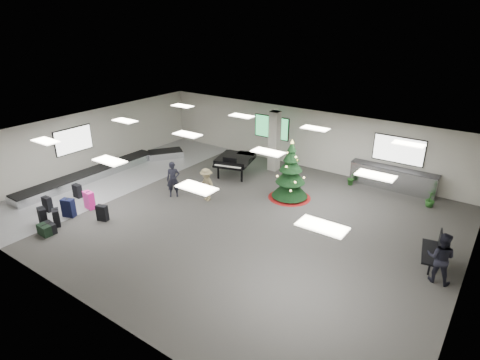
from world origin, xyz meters
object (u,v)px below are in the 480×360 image
Objects in this scene: christmas_tree at (290,178)px; traveler_b at (206,185)px; traveler_bench at (441,258)px; potted_plant_right at (430,199)px; baggage_carousel at (107,170)px; pink_suitcase at (89,200)px; potted_plant_left at (352,178)px; traveler_a at (173,179)px; bench at (435,250)px; service_counter at (392,178)px; grand_piano at (234,160)px.

christmas_tree is 1.84× the size of traveler_b.
potted_plant_right is (-1.35, 5.52, -0.51)m from traveler_bench.
pink_suitcase reaches higher than baggage_carousel.
traveler_bench is at bearing -49.20° from potted_plant_left.
pink_suitcase is at bearing -166.39° from traveler_a.
traveler_a is 8.69m from potted_plant_left.
traveler_b is 9.77m from traveler_bench.
traveler_b is 7.24m from potted_plant_left.
traveler_b reaches higher than bench.
baggage_carousel is 13.63× the size of potted_plant_right.
service_counter is 2.18m from potted_plant_right.
traveler_bench is at bearing -34.16° from grand_piano.
traveler_b is at bearing 50.30° from pink_suitcase.
potted_plant_right is at bearing 26.56° from christmas_tree.
traveler_a is (-11.00, -1.02, 0.25)m from bench.
pink_suitcase is (2.72, -2.98, 0.18)m from baggage_carousel.
christmas_tree is at bearing -27.01° from grand_piano.
traveler_b reaches higher than grand_piano.
grand_piano is (-3.67, 0.74, -0.10)m from christmas_tree.
potted_plant_right is at bearing -11.66° from traveler_a.
traveler_b reaches higher than service_counter.
service_counter is 8.93m from traveler_b.
grand_piano is 10.56m from bench.
potted_plant_right is (-1.07, 4.67, -0.23)m from bench.
christmas_tree is 3.60m from potted_plant_left.
traveler_b is 0.89× the size of traveler_bench.
service_counter is 7.81m from grand_piano.
bench is 1.00× the size of traveler_bench.
service_counter is at bearing 6.85° from grand_piano.
service_counter is at bearing 20.01° from potted_plant_left.
bench is 4.80m from potted_plant_right.
traveler_a is 0.97× the size of traveler_bench.
traveler_bench is (11.29, 0.18, 0.03)m from traveler_a.
christmas_tree is at bearing 152.78° from bench.
traveler_b is at bearing -130.66° from potted_plant_left.
baggage_carousel is at bearing -152.33° from service_counter.
service_counter is 2.43× the size of traveler_a.
grand_piano is at bearing -20.23° from traveler_bench.
grand_piano is 11.07m from traveler_bench.
traveler_bench is 5.70m from potted_plant_right.
potted_plant_left is (5.44, 2.34, -0.49)m from grand_piano.
baggage_carousel is 12.63m from potted_plant_left.
bench is 2.34× the size of potted_plant_left.
traveler_bench is (16.12, 0.23, 0.65)m from baggage_carousel.
baggage_carousel is at bearing -161.97° from grand_piano.
grand_piano is 3.35× the size of potted_plant_left.
potted_plant_right is at bearing -27.00° from service_counter.
baggage_carousel is 6.34× the size of traveler_b.
christmas_tree reaches higher than traveler_a.
traveler_a reaches higher than bench.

